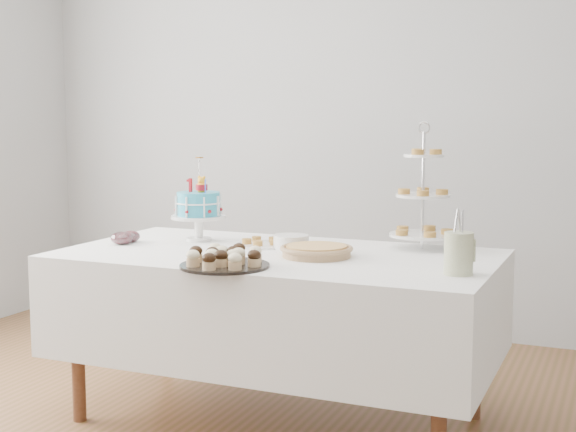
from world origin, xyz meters
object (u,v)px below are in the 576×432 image
at_px(pie, 317,250).
at_px(jam_bowl_a, 122,238).
at_px(birthday_cake, 199,218).
at_px(utensil_pitcher, 459,252).
at_px(cupcake_tray, 225,257).
at_px(jam_bowl_b, 130,237).
at_px(table, 277,303).
at_px(pastry_plate, 262,243).
at_px(tiered_stand, 423,196).
at_px(plate_stack, 291,242).

distance_m(pie, jam_bowl_a, 0.97).
xyz_separation_m(birthday_cake, utensil_pitcher, (1.33, -0.35, -0.02)).
bearing_deg(cupcake_tray, jam_bowl_a, 155.73).
height_order(jam_bowl_b, utensil_pitcher, utensil_pitcher).
bearing_deg(table, pie, -8.17).
height_order(table, birthday_cake, birthday_cake).
xyz_separation_m(table, pastry_plate, (-0.14, 0.14, 0.24)).
height_order(tiered_stand, plate_stack, tiered_stand).
distance_m(pie, tiered_stand, 0.58).
bearing_deg(tiered_stand, pie, -133.13).
height_order(table, pastry_plate, pastry_plate).
relative_size(table, plate_stack, 11.73).
xyz_separation_m(birthday_cake, cupcake_tray, (0.44, -0.57, -0.07)).
distance_m(plate_stack, pastry_plate, 0.16).
bearing_deg(jam_bowl_a, pastry_plate, 18.90).
bearing_deg(utensil_pitcher, plate_stack, 151.79).
xyz_separation_m(birthday_cake, pastry_plate, (0.35, -0.03, -0.10)).
height_order(birthday_cake, pie, birthday_cake).
relative_size(birthday_cake, utensil_pitcher, 1.63).
distance_m(table, pie, 0.32).
distance_m(tiered_stand, jam_bowl_b, 1.41).
bearing_deg(birthday_cake, cupcake_tray, -50.86).
distance_m(birthday_cake, pie, 0.72).
height_order(birthday_cake, jam_bowl_a, birthday_cake).
xyz_separation_m(table, tiered_stand, (0.56, 0.36, 0.47)).
xyz_separation_m(cupcake_tray, pie, (0.25, 0.37, -0.01)).
bearing_deg(pie, tiered_stand, 46.87).
bearing_deg(jam_bowl_b, jam_bowl_a, -86.00).
bearing_deg(jam_bowl_b, pastry_plate, 12.41).
height_order(birthday_cake, utensil_pitcher, birthday_cake).
relative_size(cupcake_tray, plate_stack, 2.22).
relative_size(table, pie, 6.08).
distance_m(cupcake_tray, pie, 0.45).
bearing_deg(pastry_plate, cupcake_tray, -80.69).
bearing_deg(birthday_cake, table, -17.31).
distance_m(tiered_stand, plate_stack, 0.64).
bearing_deg(pie, pastry_plate, 153.56).
xyz_separation_m(cupcake_tray, jam_bowl_a, (-0.72, 0.32, -0.01)).
height_order(tiered_stand, jam_bowl_b, tiered_stand).
bearing_deg(utensil_pitcher, jam_bowl_a, 168.40).
bearing_deg(cupcake_tray, birthday_cake, 127.81).
bearing_deg(birthday_cake, pie, -14.41).
height_order(table, pie, pie).
height_order(plate_stack, utensil_pitcher, utensil_pitcher).
relative_size(cupcake_tray, tiered_stand, 0.63).
height_order(cupcake_tray, tiered_stand, tiered_stand).
xyz_separation_m(birthday_cake, jam_bowl_b, (-0.29, -0.17, -0.08)).
bearing_deg(tiered_stand, jam_bowl_b, -164.92).
height_order(pie, utensil_pitcher, utensil_pitcher).
xyz_separation_m(table, utensil_pitcher, (0.84, -0.18, 0.32)).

